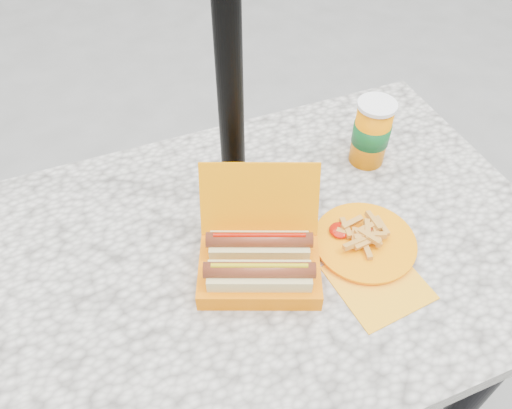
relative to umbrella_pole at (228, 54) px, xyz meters
name	(u,v)px	position (x,y,z in m)	size (l,w,h in m)	color
ground	(260,391)	(0.00, -0.16, -1.10)	(60.00, 60.00, 0.00)	slate
picnic_table	(261,276)	(0.00, -0.16, -0.46)	(1.20, 0.80, 0.75)	beige
umbrella_pole	(228,54)	(0.00, 0.00, 0.00)	(0.05, 0.05, 2.20)	black
hotdog_box	(259,261)	(-0.03, -0.22, -0.31)	(0.29, 0.28, 0.18)	orange
fries_plate	(365,244)	(0.19, -0.24, -0.34)	(0.22, 0.29, 0.04)	orange
soda_cup	(371,133)	(0.33, -0.01, -0.27)	(0.09, 0.09, 0.16)	#FF8400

